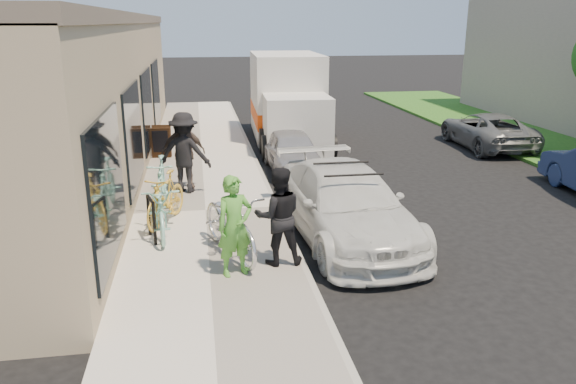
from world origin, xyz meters
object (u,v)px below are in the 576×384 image
sedan_white (345,204)px  cruiser_bike_a (162,184)px  far_car_gray (487,130)px  sedan_silver (292,151)px  moving_truck (288,103)px  bike_rack (151,214)px  woman_rider (235,226)px  man_standing (278,216)px  cruiser_bike_c (166,198)px  sandwich_board (161,142)px  tandem_bike (230,223)px  bystander_a (185,153)px  bystander_b (183,152)px  cruiser_bike_b (160,209)px

sedan_white → cruiser_bike_a: bearing=147.2°
sedan_white → far_car_gray: 9.86m
sedan_silver → moving_truck: 4.27m
bike_rack → sedan_white: (3.61, -0.14, 0.04)m
sedan_white → moving_truck: bearing=83.4°
woman_rider → man_standing: man_standing is taller
cruiser_bike_c → woman_rider: bearing=-43.6°
sedan_silver → man_standing: man_standing is taller
cruiser_bike_c → moving_truck: bearing=87.1°
sandwich_board → cruiser_bike_c: (0.39, -5.81, 0.04)m
man_standing → moving_truck: bearing=-99.7°
sandwich_board → moving_truck: (4.19, 2.46, 0.69)m
sedan_white → tandem_bike: size_ratio=2.25×
bike_rack → woman_rider: bearing=-50.5°
moving_truck → cruiser_bike_a: bearing=-115.4°
tandem_bike → moving_truck: bearing=56.9°
far_car_gray → bystander_a: bystander_a is taller
sedan_white → bystander_a: size_ratio=2.58×
moving_truck → man_standing: bearing=-97.5°
sandwich_board → far_car_gray: 10.52m
sandwich_board → bystander_b: bystander_b is taller
sandwich_board → bystander_a: 3.79m
cruiser_bike_c → sedan_silver: bearing=73.4°
bike_rack → far_car_gray: (10.34, 7.06, -0.06)m
sandwich_board → cruiser_bike_b: cruiser_bike_b is taller
tandem_bike → sedan_white: bearing=0.8°
moving_truck → bystander_b: bearing=-118.2°
sedan_white → sedan_silver: 5.13m
bike_rack → sedan_silver: size_ratio=0.24×
sandwich_board → sedan_white: (3.79, -6.83, 0.07)m
far_car_gray → cruiser_bike_a: cruiser_bike_a is taller
sandwich_board → woman_rider: 8.56m
moving_truck → far_car_gray: 6.70m
cruiser_bike_a → bystander_b: 1.65m
man_standing → bystander_a: size_ratio=0.87×
cruiser_bike_a → bystander_b: bearing=73.8°
tandem_bike → man_standing: man_standing is taller
tandem_bike → cruiser_bike_c: 2.14m
tandem_bike → bystander_a: size_ratio=1.15×
bystander_a → bystander_b: size_ratio=1.08×
bystander_a → cruiser_bike_c: bearing=97.8°
far_car_gray → bystander_b: bystander_b is taller
bike_rack → sandwich_board: (-0.17, 6.69, -0.02)m
sandwich_board → man_standing: bearing=-71.4°
sedan_silver → cruiser_bike_b: bearing=-125.7°
far_car_gray → cruiser_bike_a: size_ratio=2.25×
cruiser_bike_a → bystander_a: bearing=68.3°
sedan_white → cruiser_bike_c: bearing=159.1°
woman_rider → cruiser_bike_c: woman_rider is taller
moving_truck → tandem_bike: moving_truck is taller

